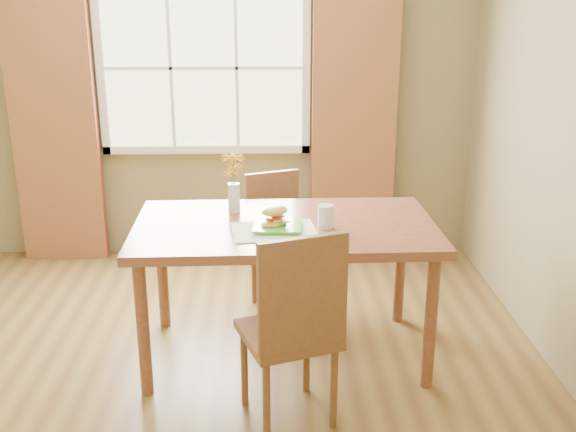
# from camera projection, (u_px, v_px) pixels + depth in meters

# --- Properties ---
(room) EXTENTS (4.24, 3.84, 2.74)m
(room) POSITION_uv_depth(u_px,v_px,m) (171.00, 138.00, 3.40)
(room) COLOR brown
(room) RESTS_ON ground
(window) EXTENTS (1.62, 0.06, 1.32)m
(window) POSITION_uv_depth(u_px,v_px,m) (204.00, 68.00, 5.12)
(window) COLOR beige
(window) RESTS_ON room
(curtain_left) EXTENTS (0.65, 0.08, 2.20)m
(curtain_left) POSITION_uv_depth(u_px,v_px,m) (54.00, 123.00, 5.13)
(curtain_left) COLOR maroon
(curtain_left) RESTS_ON room
(curtain_right) EXTENTS (0.65, 0.08, 2.20)m
(curtain_right) POSITION_uv_depth(u_px,v_px,m) (354.00, 121.00, 5.19)
(curtain_right) COLOR maroon
(curtain_right) RESTS_ON room
(dining_table) EXTENTS (1.70, 0.98, 0.82)m
(dining_table) POSITION_uv_depth(u_px,v_px,m) (285.00, 238.00, 3.79)
(dining_table) COLOR brown
(dining_table) RESTS_ON room
(chair_near) EXTENTS (0.55, 0.55, 1.03)m
(chair_near) POSITION_uv_depth(u_px,v_px,m) (295.00, 323.00, 3.18)
(chair_near) COLOR brown
(chair_near) RESTS_ON room
(chair_far) EXTENTS (0.49, 0.49, 0.91)m
(chair_far) POSITION_uv_depth(u_px,v_px,m) (278.00, 235.00, 4.52)
(chair_far) COLOR brown
(chair_far) RESTS_ON room
(placemat) EXTENTS (0.49, 0.38, 0.01)m
(placemat) POSITION_uv_depth(u_px,v_px,m) (274.00, 231.00, 3.64)
(placemat) COLOR beige
(placemat) RESTS_ON dining_table
(plate) EXTENTS (0.27, 0.27, 0.01)m
(plate) POSITION_uv_depth(u_px,v_px,m) (277.00, 227.00, 3.67)
(plate) COLOR #52C130
(plate) RESTS_ON placemat
(croissant_sandwich) EXTENTS (0.19, 0.17, 0.12)m
(croissant_sandwich) POSITION_uv_depth(u_px,v_px,m) (275.00, 217.00, 3.64)
(croissant_sandwich) COLOR #F4C853
(croissant_sandwich) RESTS_ON plate
(water_glass) EXTENTS (0.09, 0.09, 0.13)m
(water_glass) POSITION_uv_depth(u_px,v_px,m) (326.00, 217.00, 3.68)
(water_glass) COLOR silver
(water_glass) RESTS_ON dining_table
(flower_vase) EXTENTS (0.14, 0.14, 0.36)m
(flower_vase) POSITION_uv_depth(u_px,v_px,m) (233.00, 177.00, 3.89)
(flower_vase) COLOR silver
(flower_vase) RESTS_ON dining_table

